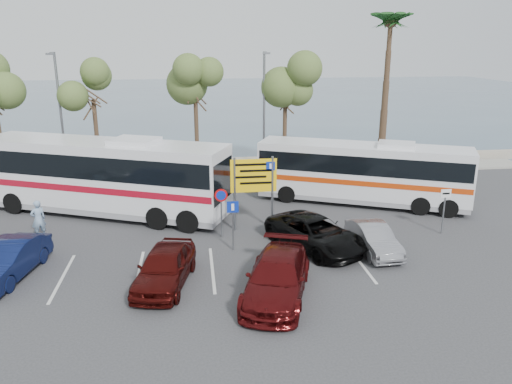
{
  "coord_description": "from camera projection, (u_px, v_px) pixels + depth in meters",
  "views": [
    {
      "loc": [
        -1.8,
        -19.34,
        8.77
      ],
      "look_at": [
        1.09,
        3.0,
        1.95
      ],
      "focal_mm": 35.0,
      "sensor_mm": 36.0,
      "label": 1
    }
  ],
  "objects": [
    {
      "name": "street_lamp_right",
      "position": [
        264.0,
        107.0,
        32.98
      ],
      "size": [
        0.45,
        1.15,
        8.01
      ],
      "color": "slate",
      "rests_on": "kerb_strip"
    },
    {
      "name": "street_lamp_left",
      "position": [
        60.0,
        110.0,
        31.39
      ],
      "size": [
        0.45,
        1.15,
        8.01
      ],
      "color": "slate",
      "rests_on": "kerb_strip"
    },
    {
      "name": "sign_parking",
      "position": [
        233.0,
        219.0,
        21.42
      ],
      "size": [
        0.5,
        0.07,
        2.25
      ],
      "color": "slate",
      "rests_on": "ground"
    },
    {
      "name": "suv_black",
      "position": [
        315.0,
        233.0,
        21.89
      ],
      "size": [
        4.34,
        5.53,
        1.4
      ],
      "primitive_type": "imported",
      "rotation": [
        0.0,
        0.0,
        0.47
      ],
      "color": "black",
      "rests_on": "ground"
    },
    {
      "name": "car_red",
      "position": [
        165.0,
        267.0,
        18.55
      ],
      "size": [
        2.63,
        4.58,
        1.47
      ],
      "primitive_type": "imported",
      "rotation": [
        0.0,
        0.0,
        -0.22
      ],
      "color": "#400B09",
      "rests_on": "ground"
    },
    {
      "name": "coach_bus_right",
      "position": [
        362.0,
        175.0,
        27.73
      ],
      "size": [
        11.44,
        6.97,
        3.57
      ],
      "color": "silver",
      "rests_on": "ground"
    },
    {
      "name": "lane_markings",
      "position": [
        214.0,
        269.0,
        20.03
      ],
      "size": [
        12.02,
        4.2,
        0.01
      ],
      "primitive_type": null,
      "color": "silver",
      "rests_on": "ground"
    },
    {
      "name": "direction_sign",
      "position": [
        254.0,
        181.0,
        23.57
      ],
      "size": [
        2.2,
        0.12,
        3.6
      ],
      "color": "slate",
      "rests_on": "ground"
    },
    {
      "name": "pedestrian_far",
      "position": [
        421.0,
        185.0,
        28.36
      ],
      "size": [
        0.79,
        0.98,
        1.91
      ],
      "primitive_type": "imported",
      "rotation": [
        0.0,
        0.0,
        1.5
      ],
      "color": "#2F3747",
      "rests_on": "ground"
    },
    {
      "name": "sea",
      "position": [
        202.0,
        100.0,
        78.06
      ],
      "size": [
        140.0,
        140.0,
        0.0
      ],
      "primitive_type": "plane",
      "color": "#465C70",
      "rests_on": "ground"
    },
    {
      "name": "sign_no_stop",
      "position": [
        221.0,
        205.0,
        22.85
      ],
      "size": [
        0.6,
        0.08,
        2.35
      ],
      "color": "slate",
      "rests_on": "ground"
    },
    {
      "name": "tree_left",
      "position": [
        92.0,
        87.0,
        31.68
      ],
      "size": [
        3.2,
        3.2,
        7.2
      ],
      "color": "#382619",
      "rests_on": "kerb_strip"
    },
    {
      "name": "tree_mid",
      "position": [
        195.0,
        75.0,
        32.29
      ],
      "size": [
        3.2,
        3.2,
        8.0
      ],
      "color": "#382619",
      "rests_on": "kerb_strip"
    },
    {
      "name": "seawall",
      "position": [
        218.0,
        163.0,
        36.22
      ],
      "size": [
        48.0,
        0.8,
        0.6
      ],
      "primitive_type": "cube",
      "color": "gray",
      "rests_on": "ground"
    },
    {
      "name": "car_maroon",
      "position": [
        277.0,
        277.0,
        17.71
      ],
      "size": [
        3.53,
        5.45,
        1.47
      ],
      "primitive_type": "imported",
      "rotation": [
        0.0,
        0.0,
        -0.32
      ],
      "color": "#500D0E",
      "rests_on": "ground"
    },
    {
      "name": "car_silver_b",
      "position": [
        373.0,
        239.0,
        21.51
      ],
      "size": [
        1.52,
        3.79,
        1.23
      ],
      "primitive_type": "imported",
      "rotation": [
        0.0,
        0.0,
        0.06
      ],
      "color": "gray",
      "rests_on": "ground"
    },
    {
      "name": "car_blue",
      "position": [
        8.0,
        260.0,
        19.18
      ],
      "size": [
        2.33,
        4.5,
        1.41
      ],
      "primitive_type": "imported",
      "rotation": [
        0.0,
        0.0,
        -0.2
      ],
      "color": "#0E1844",
      "rests_on": "ground"
    },
    {
      "name": "palm_tree",
      "position": [
        391.0,
        24.0,
        32.96
      ],
      "size": [
        4.8,
        4.8,
        11.2
      ],
      "color": "#382619",
      "rests_on": "kerb_strip"
    },
    {
      "name": "ground",
      "position": [
        240.0,
        257.0,
        21.12
      ],
      "size": [
        120.0,
        120.0,
        0.0
      ],
      "primitive_type": "plane",
      "color": "#333336",
      "rests_on": "ground"
    },
    {
      "name": "tree_right",
      "position": [
        286.0,
        82.0,
        33.17
      ],
      "size": [
        3.2,
        3.2,
        7.4
      ],
      "color": "#382619",
      "rests_on": "kerb_strip"
    },
    {
      "name": "coach_bus_left",
      "position": [
        103.0,
        179.0,
        25.93
      ],
      "size": [
        13.33,
        7.89,
        4.15
      ],
      "color": "silver",
      "rests_on": "ground"
    },
    {
      "name": "sign_taxi",
      "position": [
        444.0,
        205.0,
        23.33
      ],
      "size": [
        0.5,
        0.07,
        2.2
      ],
      "color": "slate",
      "rests_on": "ground"
    },
    {
      "name": "pedestrian_near",
      "position": [
        38.0,
        219.0,
        23.01
      ],
      "size": [
        0.79,
        0.71,
        1.81
      ],
      "primitive_type": "imported",
      "rotation": [
        0.0,
        0.0,
        3.68
      ],
      "color": "#829EBD",
      "rests_on": "ground"
    },
    {
      "name": "kerb_strip",
      "position": [
        220.0,
        173.0,
        34.38
      ],
      "size": [
        44.0,
        2.4,
        0.15
      ],
      "primitive_type": "cube",
      "color": "gray",
      "rests_on": "ground"
    }
  ]
}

